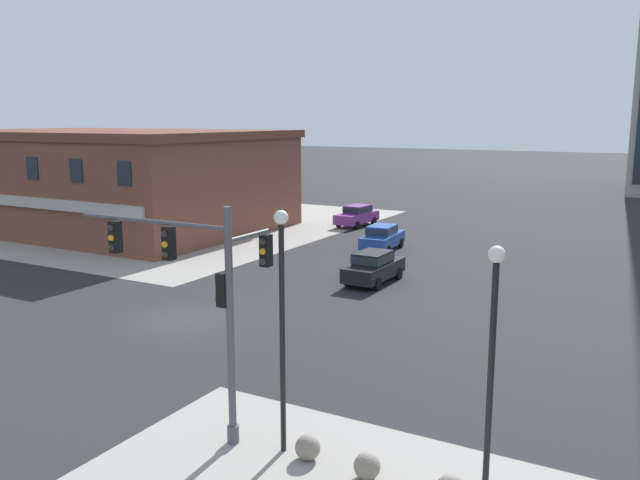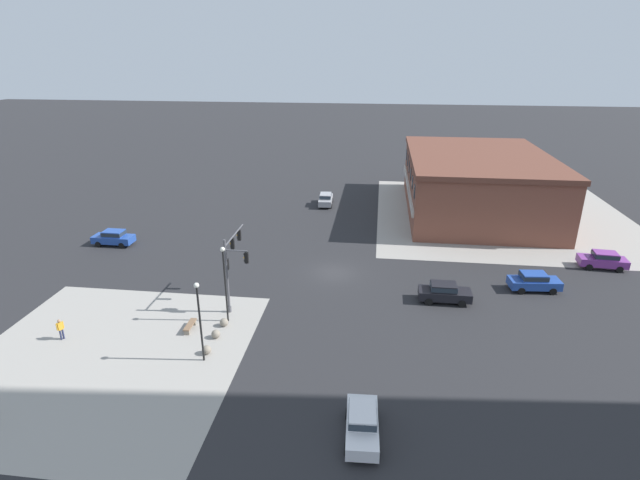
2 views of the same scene
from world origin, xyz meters
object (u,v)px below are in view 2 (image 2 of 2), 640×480
at_px(traffic_signal_main, 232,261).
at_px(street_lamp_corner_near, 225,277).
at_px(car_main_southbound_near, 326,199).
at_px(bench_near_signal, 190,326).
at_px(car_main_northbound_far, 362,422).
at_px(bollard_sphere_curb_a, 224,322).
at_px(bollard_sphere_curb_c, 207,350).
at_px(car_main_northbound_near, 603,259).
at_px(bollard_sphere_curb_b, 216,334).
at_px(car_main_southbound_far, 534,281).
at_px(pedestrian_near_bench, 60,328).
at_px(car_cross_eastbound, 114,237).
at_px(car_cross_westbound, 444,292).
at_px(street_lamp_mid_sidewalk, 199,314).

relative_size(traffic_signal_main, street_lamp_corner_near, 1.00).
distance_m(street_lamp_corner_near, car_main_southbound_near, 32.08).
xyz_separation_m(bench_near_signal, street_lamp_corner_near, (-1.61, 2.51, 3.57)).
bearing_deg(car_main_northbound_far, traffic_signal_main, -140.17).
xyz_separation_m(bollard_sphere_curb_a, bench_near_signal, (0.83, -2.43, -0.00)).
height_order(bollard_sphere_curb_c, car_main_northbound_near, car_main_northbound_near).
relative_size(bollard_sphere_curb_a, bollard_sphere_curb_b, 1.00).
bearing_deg(bollard_sphere_curb_b, car_main_southbound_far, 113.15).
relative_size(pedestrian_near_bench, car_main_northbound_far, 0.37).
distance_m(car_main_southbound_far, car_cross_eastbound, 43.23).
xyz_separation_m(street_lamp_corner_near, car_cross_westbound, (-5.40, 17.37, -2.98)).
xyz_separation_m(street_lamp_corner_near, car_cross_eastbound, (-14.14, -17.30, -2.98)).
relative_size(bench_near_signal, car_main_northbound_near, 0.40).
bearing_deg(car_main_southbound_near, bollard_sphere_curb_a, -7.56).
xyz_separation_m(car_main_northbound_far, car_main_southbound_near, (-42.71, -6.88, 0.00)).
xyz_separation_m(pedestrian_near_bench, street_lamp_mid_sidewalk, (1.24, 11.37, 2.75)).
height_order(traffic_signal_main, bollard_sphere_curb_a, traffic_signal_main).
xyz_separation_m(bench_near_signal, car_cross_eastbound, (-15.75, -14.79, 0.59)).
bearing_deg(traffic_signal_main, bench_near_signal, -31.25).
relative_size(bench_near_signal, street_lamp_corner_near, 0.28).
height_order(bollard_sphere_curb_c, car_main_northbound_far, car_main_northbound_far).
xyz_separation_m(bollard_sphere_curb_c, pedestrian_near_bench, (-0.48, -11.31, 0.63)).
relative_size(street_lamp_mid_sidewalk, car_main_northbound_far, 1.34).
bearing_deg(car_cross_westbound, car_main_northbound_near, 118.74).
xyz_separation_m(traffic_signal_main, car_main_southbound_far, (-6.15, 25.66, -3.20)).
xyz_separation_m(traffic_signal_main, car_main_northbound_near, (-11.97, 33.79, -3.20)).
relative_size(street_lamp_corner_near, car_main_southbound_far, 1.40).
distance_m(traffic_signal_main, car_main_northbound_near, 35.99).
distance_m(bollard_sphere_curb_b, car_main_southbound_far, 28.00).
distance_m(car_main_northbound_near, car_main_northbound_far, 33.99).
bearing_deg(car_cross_eastbound, car_main_southbound_near, 129.16).
bearing_deg(car_main_northbound_far, street_lamp_corner_near, -134.84).
bearing_deg(bollard_sphere_curb_c, bollard_sphere_curb_b, -179.56).
relative_size(car_main_southbound_far, car_cross_westbound, 1.03).
distance_m(pedestrian_near_bench, car_main_northbound_far, 23.62).
bearing_deg(street_lamp_mid_sidewalk, bollard_sphere_curb_c, -175.29).
distance_m(bollard_sphere_curb_b, bollard_sphere_curb_c, 2.06).
relative_size(car_cross_eastbound, car_cross_westbound, 1.00).
distance_m(bollard_sphere_curb_c, street_lamp_mid_sidewalk, 3.46).
height_order(street_lamp_corner_near, car_main_northbound_near, street_lamp_corner_near).
xyz_separation_m(traffic_signal_main, bollard_sphere_curb_a, (3.16, 0.01, -3.79)).
xyz_separation_m(car_main_northbound_near, car_main_northbound_far, (25.40, -22.59, 0.00)).
height_order(street_lamp_corner_near, car_main_southbound_near, street_lamp_corner_near).
relative_size(bollard_sphere_curb_b, bollard_sphere_curb_c, 1.00).
height_order(bollard_sphere_curb_a, car_main_northbound_far, car_main_northbound_far).
bearing_deg(street_lamp_mid_sidewalk, bollard_sphere_curb_a, 179.78).
bearing_deg(car_cross_eastbound, bollard_sphere_curb_c, 42.52).
distance_m(bench_near_signal, car_main_southbound_near, 33.96).
bearing_deg(car_cross_westbound, bollard_sphere_curb_b, -65.81).
bearing_deg(street_lamp_mid_sidewalk, pedestrian_near_bench, -96.21).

